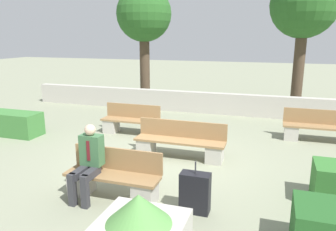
{
  "coord_description": "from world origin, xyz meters",
  "views": [
    {
      "loc": [
        2.3,
        -6.73,
        2.75
      ],
      "look_at": [
        -0.07,
        0.5,
        0.9
      ],
      "focal_mm": 35.0,
      "sensor_mm": 36.0,
      "label": 1
    }
  ],
  "objects_px": {
    "tree_center_left": "(304,7)",
    "bench_right_side": "(180,144)",
    "person_seated_man": "(88,159)",
    "tree_leftmost": "(144,16)",
    "suitcase": "(195,193)",
    "bench_front": "(113,180)",
    "bench_left_side": "(324,130)",
    "bench_back": "(131,123)"
  },
  "relations": [
    {
      "from": "person_seated_man",
      "to": "tree_leftmost",
      "type": "xyz_separation_m",
      "value": [
        -2.31,
        8.27,
        2.83
      ]
    },
    {
      "from": "bench_back",
      "to": "person_seated_man",
      "type": "height_order",
      "value": "person_seated_man"
    },
    {
      "from": "person_seated_man",
      "to": "bench_left_side",
      "type": "bearing_deg",
      "value": 47.59
    },
    {
      "from": "person_seated_man",
      "to": "suitcase",
      "type": "height_order",
      "value": "person_seated_man"
    },
    {
      "from": "tree_center_left",
      "to": "bench_right_side",
      "type": "bearing_deg",
      "value": -114.3
    },
    {
      "from": "bench_left_side",
      "to": "bench_back",
      "type": "bearing_deg",
      "value": -167.0
    },
    {
      "from": "bench_front",
      "to": "person_seated_man",
      "type": "relative_size",
      "value": 1.3
    },
    {
      "from": "person_seated_man",
      "to": "tree_leftmost",
      "type": "distance_m",
      "value": 9.04
    },
    {
      "from": "bench_front",
      "to": "bench_back",
      "type": "bearing_deg",
      "value": 110.0
    },
    {
      "from": "bench_right_side",
      "to": "bench_left_side",
      "type": "bearing_deg",
      "value": 33.55
    },
    {
      "from": "suitcase",
      "to": "bench_front",
      "type": "bearing_deg",
      "value": 178.44
    },
    {
      "from": "suitcase",
      "to": "tree_leftmost",
      "type": "xyz_separation_m",
      "value": [
        -4.16,
        8.17,
        3.2
      ]
    },
    {
      "from": "bench_back",
      "to": "bench_left_side",
      "type": "bearing_deg",
      "value": 9.2
    },
    {
      "from": "bench_right_side",
      "to": "tree_leftmost",
      "type": "relative_size",
      "value": 0.44
    },
    {
      "from": "tree_center_left",
      "to": "person_seated_man",
      "type": "bearing_deg",
      "value": -113.64
    },
    {
      "from": "suitcase",
      "to": "person_seated_man",
      "type": "bearing_deg",
      "value": -176.93
    },
    {
      "from": "suitcase",
      "to": "tree_center_left",
      "type": "relative_size",
      "value": 0.17
    },
    {
      "from": "bench_right_side",
      "to": "tree_leftmost",
      "type": "distance_m",
      "value": 7.47
    },
    {
      "from": "tree_leftmost",
      "to": "tree_center_left",
      "type": "bearing_deg",
      "value": 2.28
    },
    {
      "from": "bench_front",
      "to": "tree_leftmost",
      "type": "relative_size",
      "value": 0.36
    },
    {
      "from": "suitcase",
      "to": "tree_center_left",
      "type": "height_order",
      "value": "tree_center_left"
    },
    {
      "from": "person_seated_man",
      "to": "tree_center_left",
      "type": "xyz_separation_m",
      "value": [
        3.72,
        8.51,
        3.06
      ]
    },
    {
      "from": "bench_back",
      "to": "bench_right_side",
      "type": "bearing_deg",
      "value": -37.28
    },
    {
      "from": "person_seated_man",
      "to": "suitcase",
      "type": "relative_size",
      "value": 1.51
    },
    {
      "from": "bench_front",
      "to": "bench_left_side",
      "type": "relative_size",
      "value": 0.81
    },
    {
      "from": "bench_front",
      "to": "suitcase",
      "type": "height_order",
      "value": "suitcase"
    },
    {
      "from": "bench_right_side",
      "to": "tree_leftmost",
      "type": "xyz_separation_m",
      "value": [
        -3.25,
        5.91,
        3.2
      ]
    },
    {
      "from": "bench_back",
      "to": "suitcase",
      "type": "height_order",
      "value": "suitcase"
    },
    {
      "from": "bench_right_side",
      "to": "person_seated_man",
      "type": "distance_m",
      "value": 2.57
    },
    {
      "from": "tree_leftmost",
      "to": "tree_center_left",
      "type": "relative_size",
      "value": 0.94
    },
    {
      "from": "bench_front",
      "to": "bench_right_side",
      "type": "xyz_separation_m",
      "value": [
        0.56,
        2.22,
        0.02
      ]
    },
    {
      "from": "bench_right_side",
      "to": "tree_center_left",
      "type": "xyz_separation_m",
      "value": [
        2.78,
        6.15,
        3.44
      ]
    },
    {
      "from": "bench_left_side",
      "to": "tree_center_left",
      "type": "distance_m",
      "value": 5.19
    },
    {
      "from": "bench_front",
      "to": "tree_leftmost",
      "type": "xyz_separation_m",
      "value": [
        -2.69,
        8.13,
        3.22
      ]
    },
    {
      "from": "bench_front",
      "to": "bench_left_side",
      "type": "height_order",
      "value": "same"
    },
    {
      "from": "bench_back",
      "to": "tree_leftmost",
      "type": "height_order",
      "value": "tree_leftmost"
    },
    {
      "from": "tree_center_left",
      "to": "bench_back",
      "type": "bearing_deg",
      "value": -134.33
    },
    {
      "from": "person_seated_man",
      "to": "tree_leftmost",
      "type": "relative_size",
      "value": 0.27
    },
    {
      "from": "person_seated_man",
      "to": "bench_front",
      "type": "bearing_deg",
      "value": 20.01
    },
    {
      "from": "bench_left_side",
      "to": "tree_center_left",
      "type": "height_order",
      "value": "tree_center_left"
    },
    {
      "from": "suitcase",
      "to": "tree_leftmost",
      "type": "height_order",
      "value": "tree_leftmost"
    },
    {
      "from": "bench_back",
      "to": "suitcase",
      "type": "xyz_separation_m",
      "value": [
        2.78,
        -3.64,
        0.02
      ]
    }
  ]
}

